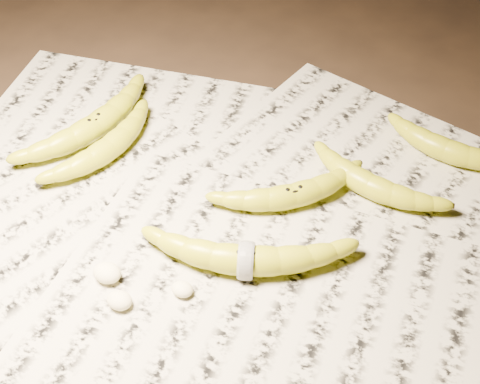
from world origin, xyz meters
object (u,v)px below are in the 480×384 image
at_px(banana_upper_a, 370,184).
at_px(banana_left_b, 109,146).
at_px(banana_taped, 246,259).
at_px(banana_upper_b, 447,148).
at_px(banana_left_a, 94,124).
at_px(banana_center, 293,194).

bearing_deg(banana_upper_a, banana_left_b, -155.27).
relative_size(banana_left_b, banana_taped, 0.78).
bearing_deg(banana_taped, banana_upper_b, 39.94).
relative_size(banana_left_b, banana_upper_b, 1.09).
bearing_deg(banana_left_b, banana_left_a, 68.09).
bearing_deg(banana_taped, banana_upper_a, 42.59).
distance_m(banana_left_a, banana_center, 0.32).
height_order(banana_left_a, banana_upper_a, banana_left_a).
distance_m(banana_center, banana_upper_b, 0.24).
xyz_separation_m(banana_left_a, banana_upper_b, (0.49, 0.17, -0.00)).
xyz_separation_m(banana_taped, banana_upper_a, (0.10, 0.19, -0.00)).
xyz_separation_m(banana_center, banana_upper_b, (0.17, 0.18, -0.00)).
relative_size(banana_left_a, banana_upper_b, 1.32).
relative_size(banana_center, banana_upper_b, 1.12).
relative_size(banana_left_a, banana_left_b, 1.21).
xyz_separation_m(banana_left_b, banana_upper_b, (0.44, 0.20, -0.00)).
bearing_deg(banana_upper_b, banana_taped, -112.71).
bearing_deg(banana_upper_a, banana_center, -133.26).
bearing_deg(banana_taped, banana_left_a, 136.36).
xyz_separation_m(banana_left_b, banana_center, (0.28, 0.03, -0.00)).
relative_size(banana_left_a, banana_upper_a, 1.25).
xyz_separation_m(banana_left_b, banana_taped, (0.27, -0.10, 0.00)).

